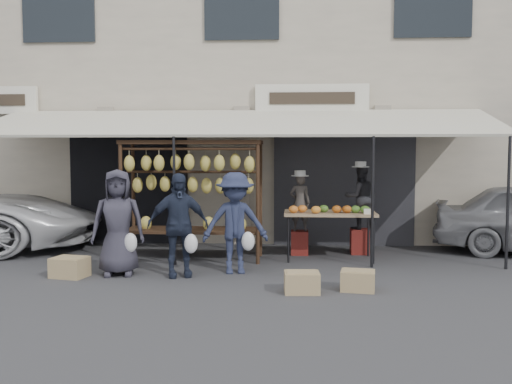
% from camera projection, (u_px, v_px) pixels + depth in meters
% --- Properties ---
extents(ground_plane, '(90.00, 90.00, 0.00)m').
position_uv_depth(ground_plane, '(222.00, 280.00, 9.04)').
color(ground_plane, '#2D2D30').
extents(shophouse, '(24.00, 6.15, 7.30)m').
position_uv_depth(shophouse, '(252.00, 90.00, 15.23)').
color(shophouse, beige).
rests_on(shophouse, ground_plane).
extents(awning, '(10.00, 2.35, 2.92)m').
position_uv_depth(awning, '(237.00, 124.00, 11.11)').
color(awning, beige).
rests_on(awning, ground_plane).
extents(banana_rack, '(2.60, 0.90, 2.24)m').
position_uv_depth(banana_rack, '(192.00, 177.00, 10.61)').
color(banana_rack, black).
rests_on(banana_rack, ground_plane).
extents(produce_table, '(1.70, 0.90, 1.04)m').
position_uv_depth(produce_table, '(330.00, 213.00, 10.63)').
color(produce_table, tan).
rests_on(produce_table, ground_plane).
extents(vendor_left, '(0.41, 0.28, 1.11)m').
position_uv_depth(vendor_left, '(300.00, 203.00, 11.16)').
color(vendor_left, '#45403C').
rests_on(vendor_left, stool_left).
extents(vendor_right, '(0.70, 0.59, 1.26)m').
position_uv_depth(vendor_right, '(360.00, 197.00, 11.23)').
color(vendor_right, '#242427').
rests_on(vendor_right, stool_right).
extents(customer_left, '(0.95, 0.72, 1.75)m').
position_uv_depth(customer_left, '(118.00, 223.00, 9.34)').
color(customer_left, '#312F3B').
rests_on(customer_left, ground_plane).
extents(customer_mid, '(1.07, 0.71, 1.69)m').
position_uv_depth(customer_mid, '(178.00, 225.00, 9.24)').
color(customer_mid, '#21283B').
rests_on(customer_mid, ground_plane).
extents(customer_right, '(1.19, 0.82, 1.69)m').
position_uv_depth(customer_right, '(235.00, 223.00, 9.49)').
color(customer_right, '#252B46').
rests_on(customer_right, ground_plane).
extents(stool_left, '(0.34, 0.34, 0.47)m').
position_uv_depth(stool_left, '(300.00, 243.00, 11.22)').
color(stool_left, maroon).
rests_on(stool_left, ground_plane).
extents(stool_right, '(0.42, 0.42, 0.50)m').
position_uv_depth(stool_right, '(360.00, 241.00, 11.30)').
color(stool_right, maroon).
rests_on(stool_right, ground_plane).
extents(crate_near_a, '(0.52, 0.41, 0.30)m').
position_uv_depth(crate_near_a, '(302.00, 282.00, 8.23)').
color(crate_near_a, tan).
rests_on(crate_near_a, ground_plane).
extents(crate_near_b, '(0.54, 0.44, 0.29)m').
position_uv_depth(crate_near_b, '(358.00, 281.00, 8.36)').
color(crate_near_b, tan).
rests_on(crate_near_b, ground_plane).
extents(crate_far, '(0.61, 0.51, 0.32)m').
position_uv_depth(crate_far, '(70.00, 267.00, 9.24)').
color(crate_far, tan).
rests_on(crate_far, ground_plane).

